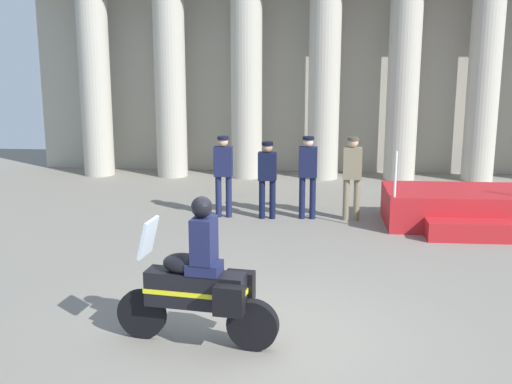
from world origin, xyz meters
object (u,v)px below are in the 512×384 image
(officer_in_row_0, at_px, (223,170))
(officer_in_row_3, at_px, (352,172))
(officer_in_row_1, at_px, (267,174))
(motorcycle_with_rider, at_px, (201,284))
(officer_in_row_2, at_px, (308,171))
(reviewing_stand, at_px, (459,209))

(officer_in_row_0, xyz_separation_m, officer_in_row_3, (2.68, -0.04, 0.01))
(officer_in_row_1, xyz_separation_m, motorcycle_with_rider, (-0.47, -5.95, -0.17))
(officer_in_row_0, distance_m, officer_in_row_2, 1.77)
(reviewing_stand, distance_m, motorcycle_with_rider, 7.18)
(officer_in_row_3, relative_size, motorcycle_with_rider, 0.84)
(officer_in_row_3, bearing_deg, officer_in_row_1, 2.19)
(reviewing_stand, distance_m, officer_in_row_0, 4.89)
(reviewing_stand, bearing_deg, motorcycle_with_rider, -127.62)
(officer_in_row_2, bearing_deg, motorcycle_with_rider, 79.57)
(officer_in_row_0, bearing_deg, motorcycle_with_rider, 96.26)
(officer_in_row_2, height_order, officer_in_row_3, officer_in_row_3)
(officer_in_row_2, bearing_deg, officer_in_row_1, 5.44)
(officer_in_row_0, height_order, officer_in_row_2, officer_in_row_2)
(reviewing_stand, relative_size, officer_in_row_2, 1.69)
(motorcycle_with_rider, bearing_deg, officer_in_row_3, -101.38)
(reviewing_stand, relative_size, officer_in_row_1, 1.81)
(officer_in_row_0, xyz_separation_m, officer_in_row_2, (1.77, -0.00, 0.01))
(officer_in_row_1, relative_size, officer_in_row_3, 0.93)
(reviewing_stand, xyz_separation_m, officer_in_row_1, (-3.90, 0.27, 0.61))
(officer_in_row_0, xyz_separation_m, officer_in_row_1, (0.93, -0.05, -0.06))
(officer_in_row_1, distance_m, officer_in_row_3, 1.75)
(officer_in_row_0, distance_m, officer_in_row_1, 0.93)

